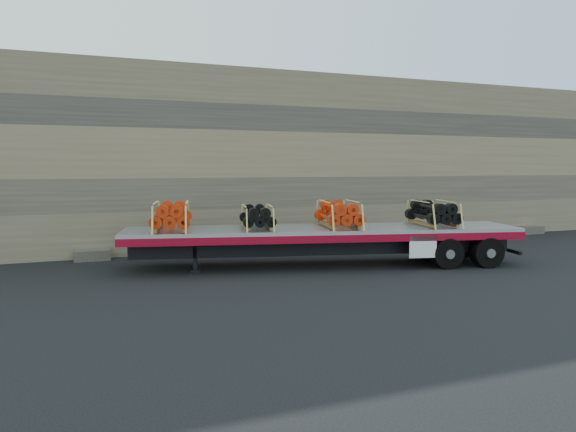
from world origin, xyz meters
name	(u,v)px	position (x,y,z in m)	size (l,w,h in m)	color
ground	(363,266)	(0.00, 0.00, 0.00)	(120.00, 120.00, 0.00)	black
rock_wall	(286,160)	(0.00, 6.50, 3.50)	(44.00, 3.00, 7.00)	#7A6B54
trailer	(323,247)	(-1.16, 0.60, 0.63)	(12.64, 2.43, 1.26)	#B6B9BF
bundle_front	(172,217)	(-5.80, 1.79, 1.67)	(1.16, 2.31, 0.82)	red
bundle_midfront	(257,217)	(-3.23, 1.13, 1.61)	(0.99, 1.97, 0.70)	black
bundle_midrear	(338,215)	(-0.67, 0.47, 1.67)	(1.14, 2.28, 0.81)	red
bundle_rear	(433,214)	(2.44, -0.32, 1.66)	(1.11, 2.21, 0.78)	black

